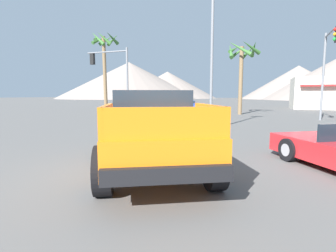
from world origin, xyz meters
name	(u,v)px	position (x,y,z in m)	size (l,w,h in m)	color
ground_plane	(153,168)	(0.00, 0.00, 0.00)	(320.00, 320.00, 0.00)	#5B5956
orange_pickup_truck	(152,123)	(-0.11, 0.23, 1.08)	(4.08, 5.42, 1.88)	orange
parked_car_silver	(164,103)	(-11.08, 29.96, 0.60)	(2.93, 4.73, 1.17)	#B7BABF
parked_car_blue	(186,106)	(-5.38, 21.51, 0.60)	(3.73, 4.72, 1.17)	#334C9E
traffic_light_main	(329,57)	(6.27, 13.76, 4.14)	(0.38, 3.79, 5.93)	slate
traffic_light_crosswalk	(111,69)	(-9.23, 13.06, 3.84)	(3.76, 0.38, 5.48)	slate
street_lamp_post	(212,41)	(-0.01, 7.46, 4.41)	(0.90, 0.24, 7.29)	slate
palm_tree_tall	(242,59)	(0.55, 19.01, 4.93)	(2.97, 3.14, 6.48)	brown
palm_tree_short	(104,53)	(-13.15, 18.08, 6.11)	(2.76, 2.75, 8.15)	brown
distant_mountain_range	(232,78)	(-10.39, 110.91, 8.77)	(164.76, 76.43, 20.07)	gray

